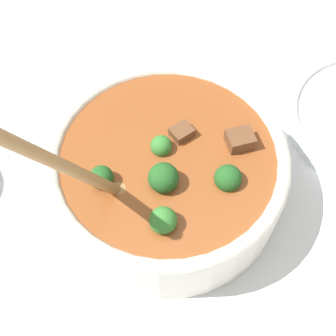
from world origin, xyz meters
The scene contains 2 objects.
ground_plane centered at (0.00, 0.00, 0.00)m, with size 4.00×4.00×0.00m, color silver.
stew_bowl centered at (0.00, 0.00, 0.05)m, with size 0.29×0.27×0.28m.
Camera 1 is at (0.04, 0.28, 0.51)m, focal length 50.00 mm.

